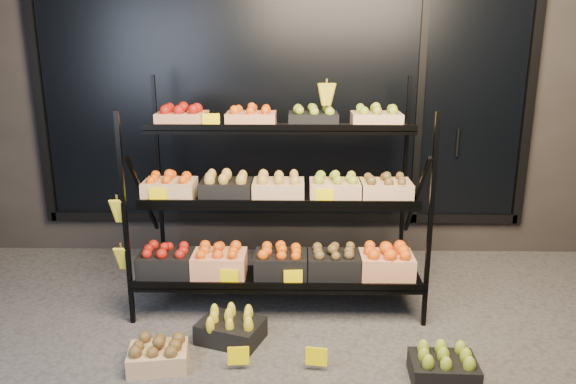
{
  "coord_description": "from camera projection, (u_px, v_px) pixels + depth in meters",
  "views": [
    {
      "loc": [
        0.14,
        -3.38,
        1.96
      ],
      "look_at": [
        0.07,
        0.55,
        0.86
      ],
      "focal_mm": 35.0,
      "sensor_mm": 36.0,
      "label": 1
    }
  ],
  "objects": [
    {
      "name": "building",
      "position": [
        285.0,
        57.0,
        5.81
      ],
      "size": [
        6.0,
        2.08,
        3.5
      ],
      "color": "#2D2826",
      "rests_on": "ground"
    },
    {
      "name": "floor_crate_left",
      "position": [
        158.0,
        354.0,
        3.42
      ],
      "size": [
        0.39,
        0.31,
        0.19
      ],
      "rotation": [
        0.0,
        0.0,
        0.14
      ],
      "color": "#DCB37F",
      "rests_on": "ground"
    },
    {
      "name": "display_rack",
      "position": [
        277.0,
        200.0,
        4.15
      ],
      "size": [
        2.18,
        1.02,
        1.74
      ],
      "color": "black",
      "rests_on": "ground"
    },
    {
      "name": "tag_floor_b",
      "position": [
        316.0,
        362.0,
        3.38
      ],
      "size": [
        0.13,
        0.01,
        0.12
      ],
      "primitive_type": "cube",
      "color": "#FADD00",
      "rests_on": "ground"
    },
    {
      "name": "tag_floor_a",
      "position": [
        239.0,
        362.0,
        3.39
      ],
      "size": [
        0.13,
        0.01,
        0.12
      ],
      "primitive_type": "cube",
      "color": "#FADD00",
      "rests_on": "ground"
    },
    {
      "name": "ground",
      "position": [
        277.0,
        337.0,
        3.79
      ],
      "size": [
        24.0,
        24.0,
        0.0
      ],
      "primitive_type": "plane",
      "color": "#514F4C",
      "rests_on": "ground"
    },
    {
      "name": "floor_crate_right",
      "position": [
        444.0,
        366.0,
        3.29
      ],
      "size": [
        0.39,
        0.3,
        0.2
      ],
      "rotation": [
        0.0,
        0.0,
        -0.04
      ],
      "color": "black",
      "rests_on": "ground"
    },
    {
      "name": "floor_crate_midleft",
      "position": [
        231.0,
        327.0,
        3.72
      ],
      "size": [
        0.48,
        0.42,
        0.2
      ],
      "rotation": [
        0.0,
        0.0,
        -0.35
      ],
      "color": "black",
      "rests_on": "ground"
    }
  ]
}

